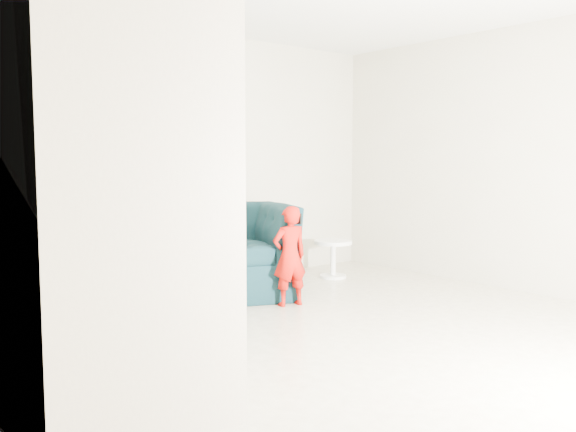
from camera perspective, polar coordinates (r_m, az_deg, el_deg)
The scene contains 11 objects.
floor at distance 4.60m, azimuth 8.18°, elevation -11.81°, with size 5.50×5.50×0.00m, color #9E937A.
back_wall at distance 6.57m, azimuth -9.62°, elevation 5.23°, with size 5.00×5.00×0.00m, color #ADA58D.
left_wall at distance 3.06m, azimuth -25.23°, elevation 4.85°, with size 5.50×5.50×0.00m, color #ADA58D.
right_wall at distance 6.46m, azimuth 23.63°, elevation 4.87°, with size 5.50×5.50×0.00m, color #ADA58D.
armchair at distance 6.14m, azimuth -6.40°, elevation -3.15°, with size 1.39×1.21×0.90m, color black.
toddler at distance 5.62m, azimuth 0.16°, elevation -3.77°, with size 0.34×0.22×0.93m, color #A10B05.
side_table at distance 6.99m, azimuth 4.24°, elevation -3.43°, with size 0.43×0.43×0.43m.
staircase at distance 3.76m, azimuth -19.59°, elevation -1.13°, with size 1.02×3.03×3.62m.
cushion at distance 6.34m, azimuth -8.44°, elevation -0.68°, with size 0.46×0.13×0.44m, color black.
throw at distance 5.74m, azimuth -11.15°, elevation -2.63°, with size 0.05×0.48×0.54m, color black.
phone at distance 5.61m, azimuth 1.02°, elevation -0.26°, with size 0.02×0.05×0.10m, color black.
Camera 1 is at (-3.24, -2.97, 1.35)m, focal length 38.00 mm.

